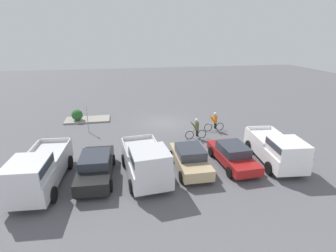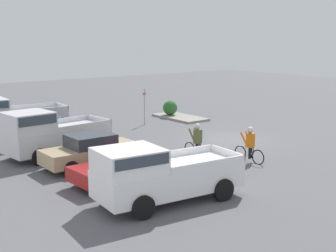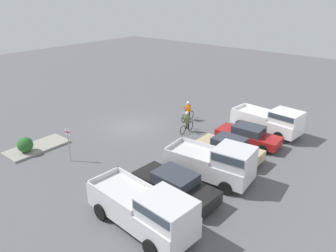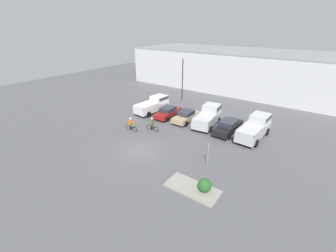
{
  "view_description": "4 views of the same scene",
  "coord_description": "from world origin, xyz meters",
  "px_view_note": "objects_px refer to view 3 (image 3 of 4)",
  "views": [
    {
      "loc": [
        3.8,
        22.77,
        8.01
      ],
      "look_at": [
        0.38,
        4.16,
        1.2
      ],
      "focal_mm": 28.0,
      "sensor_mm": 36.0,
      "label": 1
    },
    {
      "loc": [
        -18.07,
        18.4,
        5.67
      ],
      "look_at": [
        0.38,
        4.16,
        1.2
      ],
      "focal_mm": 50.0,
      "sensor_mm": 36.0,
      "label": 2
    },
    {
      "loc": [
        16.9,
        17.95,
        10.14
      ],
      "look_at": [
        0.38,
        4.16,
        1.2
      ],
      "focal_mm": 35.0,
      "sensor_mm": 36.0,
      "label": 3
    },
    {
      "loc": [
        13.39,
        -14.16,
        11.42
      ],
      "look_at": [
        0.38,
        4.16,
        1.2
      ],
      "focal_mm": 24.0,
      "sensor_mm": 36.0,
      "label": 4
    }
  ],
  "objects_px": {
    "sedan_2": "(175,185)",
    "cyclist_1": "(188,111)",
    "fire_lane_sign": "(68,141)",
    "sedan_1": "(229,148)",
    "shrub": "(25,145)",
    "cyclist_0": "(187,122)",
    "sedan_0": "(248,135)",
    "pickup_truck_0": "(272,120)",
    "pickup_truck_1": "(216,162)",
    "pickup_truck_2": "(147,209)"
  },
  "relations": [
    {
      "from": "sedan_0",
      "to": "sedan_2",
      "type": "xyz_separation_m",
      "value": [
        8.4,
        0.09,
        0.04
      ]
    },
    {
      "from": "pickup_truck_2",
      "to": "fire_lane_sign",
      "type": "height_order",
      "value": "fire_lane_sign"
    },
    {
      "from": "sedan_1",
      "to": "cyclist_0",
      "type": "distance_m",
      "value": 5.01
    },
    {
      "from": "sedan_1",
      "to": "pickup_truck_1",
      "type": "bearing_deg",
      "value": 15.14
    },
    {
      "from": "pickup_truck_0",
      "to": "cyclist_1",
      "type": "distance_m",
      "value": 6.75
    },
    {
      "from": "sedan_1",
      "to": "sedan_0",
      "type": "bearing_deg",
      "value": -178.76
    },
    {
      "from": "pickup_truck_1",
      "to": "fire_lane_sign",
      "type": "distance_m",
      "value": 9.27
    },
    {
      "from": "sedan_1",
      "to": "sedan_2",
      "type": "height_order",
      "value": "sedan_2"
    },
    {
      "from": "pickup_truck_0",
      "to": "cyclist_0",
      "type": "bearing_deg",
      "value": -53.31
    },
    {
      "from": "pickup_truck_2",
      "to": "cyclist_0",
      "type": "distance_m",
      "value": 11.53
    },
    {
      "from": "pickup_truck_1",
      "to": "sedan_0",
      "type": "bearing_deg",
      "value": -171.75
    },
    {
      "from": "fire_lane_sign",
      "to": "shrub",
      "type": "distance_m",
      "value": 3.48
    },
    {
      "from": "fire_lane_sign",
      "to": "cyclist_0",
      "type": "bearing_deg",
      "value": 161.2
    },
    {
      "from": "cyclist_1",
      "to": "sedan_2",
      "type": "bearing_deg",
      "value": 33.16
    },
    {
      "from": "pickup_truck_1",
      "to": "shrub",
      "type": "xyz_separation_m",
      "value": [
        5.34,
        -11.48,
        -0.5
      ]
    },
    {
      "from": "sedan_1",
      "to": "shrub",
      "type": "distance_m",
      "value": 13.44
    },
    {
      "from": "pickup_truck_0",
      "to": "shrub",
      "type": "xyz_separation_m",
      "value": [
        13.65,
        -11.15,
        -0.41
      ]
    },
    {
      "from": "sedan_2",
      "to": "pickup_truck_2",
      "type": "height_order",
      "value": "pickup_truck_2"
    },
    {
      "from": "sedan_0",
      "to": "sedan_1",
      "type": "bearing_deg",
      "value": 1.24
    },
    {
      "from": "sedan_1",
      "to": "cyclist_0",
      "type": "xyz_separation_m",
      "value": [
        -1.75,
        -4.69,
        0.12
      ]
    },
    {
      "from": "pickup_truck_1",
      "to": "cyclist_0",
      "type": "bearing_deg",
      "value": -129.63
    },
    {
      "from": "sedan_2",
      "to": "cyclist_0",
      "type": "relative_size",
      "value": 2.79
    },
    {
      "from": "sedan_0",
      "to": "cyclist_1",
      "type": "height_order",
      "value": "cyclist_1"
    },
    {
      "from": "sedan_0",
      "to": "pickup_truck_2",
      "type": "distance_m",
      "value": 11.27
    },
    {
      "from": "sedan_1",
      "to": "pickup_truck_2",
      "type": "distance_m",
      "value": 8.47
    },
    {
      "from": "sedan_2",
      "to": "fire_lane_sign",
      "type": "height_order",
      "value": "fire_lane_sign"
    },
    {
      "from": "pickup_truck_1",
      "to": "cyclist_0",
      "type": "height_order",
      "value": "pickup_truck_1"
    },
    {
      "from": "pickup_truck_0",
      "to": "sedan_1",
      "type": "height_order",
      "value": "pickup_truck_0"
    },
    {
      "from": "fire_lane_sign",
      "to": "shrub",
      "type": "height_order",
      "value": "fire_lane_sign"
    },
    {
      "from": "pickup_truck_0",
      "to": "sedan_2",
      "type": "bearing_deg",
      "value": -1.97
    },
    {
      "from": "sedan_0",
      "to": "cyclist_1",
      "type": "bearing_deg",
      "value": -99.2
    },
    {
      "from": "pickup_truck_1",
      "to": "cyclist_1",
      "type": "bearing_deg",
      "value": -133.66
    },
    {
      "from": "pickup_truck_0",
      "to": "sedan_2",
      "type": "height_order",
      "value": "pickup_truck_0"
    },
    {
      "from": "pickup_truck_1",
      "to": "pickup_truck_2",
      "type": "height_order",
      "value": "pickup_truck_1"
    },
    {
      "from": "cyclist_1",
      "to": "fire_lane_sign",
      "type": "distance_m",
      "value": 10.68
    },
    {
      "from": "cyclist_0",
      "to": "fire_lane_sign",
      "type": "bearing_deg",
      "value": -18.8
    },
    {
      "from": "pickup_truck_1",
      "to": "fire_lane_sign",
      "type": "relative_size",
      "value": 2.21
    },
    {
      "from": "sedan_0",
      "to": "pickup_truck_1",
      "type": "distance_m",
      "value": 5.63
    },
    {
      "from": "sedan_2",
      "to": "fire_lane_sign",
      "type": "relative_size",
      "value": 2.05
    },
    {
      "from": "pickup_truck_1",
      "to": "cyclist_0",
      "type": "relative_size",
      "value": 3.0
    },
    {
      "from": "sedan_1",
      "to": "shrub",
      "type": "xyz_separation_m",
      "value": [
        8.09,
        -10.73,
        -0.06
      ]
    },
    {
      "from": "pickup_truck_2",
      "to": "pickup_truck_0",
      "type": "bearing_deg",
      "value": -178.79
    },
    {
      "from": "shrub",
      "to": "sedan_1",
      "type": "bearing_deg",
      "value": 127.0
    },
    {
      "from": "cyclist_1",
      "to": "fire_lane_sign",
      "type": "xyz_separation_m",
      "value": [
        10.56,
        -1.5,
        0.57
      ]
    },
    {
      "from": "sedan_0",
      "to": "sedan_2",
      "type": "height_order",
      "value": "sedan_2"
    },
    {
      "from": "sedan_2",
      "to": "cyclist_1",
      "type": "xyz_separation_m",
      "value": [
        -9.38,
        -6.13,
        0.12
      ]
    },
    {
      "from": "sedan_1",
      "to": "pickup_truck_1",
      "type": "height_order",
      "value": "pickup_truck_1"
    },
    {
      "from": "sedan_0",
      "to": "pickup_truck_1",
      "type": "xyz_separation_m",
      "value": [
        5.55,
        0.8,
        0.47
      ]
    },
    {
      "from": "fire_lane_sign",
      "to": "sedan_0",
      "type": "bearing_deg",
      "value": 141.81
    },
    {
      "from": "sedan_0",
      "to": "sedan_2",
      "type": "relative_size",
      "value": 0.94
    }
  ]
}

